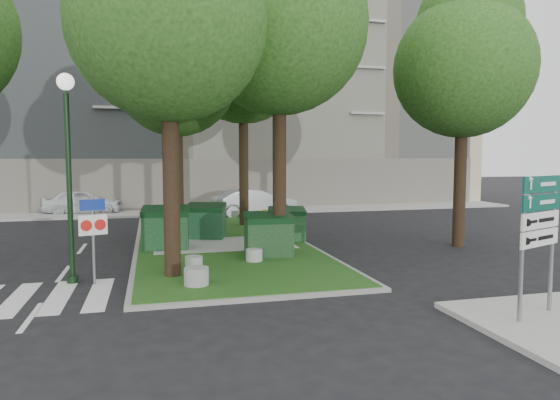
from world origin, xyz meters
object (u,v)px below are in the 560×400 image
object	(u,v)px
bollard_right	(254,255)
street_lamp	(68,153)
dumpster_c	(269,235)
traffic_sign_pole	(93,227)
car_white	(83,202)
tree_street_right	(465,55)
directional_sign	(539,223)
dumpster_d	(287,224)
car_silver	(254,203)
tree_median_near_right	(282,9)
bollard_left	(194,262)
litter_bin	(267,217)
dumpster_a	(166,228)
dumpster_b	(206,221)
tree_median_near_left	(171,3)
tree_median_far	(245,48)
bollard_mid	(196,276)
tree_median_mid	(178,63)

from	to	relation	value
bollard_right	street_lamp	xyz separation A→B (m)	(-5.10, -0.99, 3.13)
dumpster_c	traffic_sign_pole	xyz separation A→B (m)	(-5.14, -2.00, 0.73)
car_white	tree_street_right	bearing A→B (deg)	-130.96
directional_sign	tree_street_right	bearing A→B (deg)	43.71
dumpster_d	car_silver	xyz separation A→B (m)	(0.50, 8.70, 0.04)
directional_sign	car_silver	bearing A→B (deg)	74.35
car_white	car_silver	size ratio (longest dim) A/B	0.91
dumpster_d	street_lamp	size ratio (longest dim) A/B	0.28
tree_median_near_right	bollard_left	xyz separation A→B (m)	(-2.97, -1.37, -7.69)
street_lamp	traffic_sign_pole	xyz separation A→B (m)	(0.58, -0.31, -1.90)
bollard_left	street_lamp	world-z (taller)	street_lamp
street_lamp	directional_sign	distance (m)	11.18
tree_street_right	traffic_sign_pole	size ratio (longest dim) A/B	4.23
bollard_right	litter_bin	bearing A→B (deg)	74.28
dumpster_a	street_lamp	size ratio (longest dim) A/B	0.31
traffic_sign_pole	car_white	xyz separation A→B (m)	(-2.36, 17.00, -0.79)
car_white	car_silver	bearing A→B (deg)	-107.89
street_lamp	bollard_right	bearing A→B (deg)	11.01
tree_street_right	dumpster_d	distance (m)	8.98
dumpster_c	dumpster_b	bearing A→B (deg)	114.59
tree_median_near_right	car_silver	world-z (taller)	tree_median_near_right
tree_street_right	dumpster_d	bearing A→B (deg)	160.54
litter_bin	traffic_sign_pole	size ratio (longest dim) A/B	0.30
traffic_sign_pole	car_white	world-z (taller)	traffic_sign_pole
bollard_right	litter_bin	world-z (taller)	litter_bin
street_lamp	traffic_sign_pole	world-z (taller)	street_lamp
directional_sign	traffic_sign_pole	bearing A→B (deg)	127.67
tree_median_near_left	tree_median_far	xyz separation A→B (m)	(3.70, 9.50, 1.00)
dumpster_a	directional_sign	world-z (taller)	directional_sign
dumpster_d	car_white	size ratio (longest dim) A/B	0.35
bollard_right	dumpster_b	bearing A→B (deg)	101.68
bollard_right	car_silver	bearing A→B (deg)	78.39
tree_street_right	bollard_mid	size ratio (longest dim) A/B	16.26
dumpster_d	litter_bin	xyz separation A→B (m)	(0.20, 4.36, -0.26)
tree_median_near_right	bollard_right	bearing A→B (deg)	-144.59
tree_street_right	car_white	world-z (taller)	tree_street_right
bollard_right	street_lamp	world-z (taller)	street_lamp
dumpster_a	bollard_mid	distance (m)	5.37
bollard_left	bollard_mid	distance (m)	1.87
dumpster_c	bollard_mid	distance (m)	4.12
tree_median_near_left	litter_bin	bearing A→B (deg)	62.90
tree_median_near_left	tree_median_far	size ratio (longest dim) A/B	0.88
dumpster_c	car_white	world-z (taller)	dumpster_c
tree_median_mid	dumpster_c	xyz separation A→B (m)	(2.55, -4.57, -6.18)
dumpster_b	bollard_right	bearing A→B (deg)	-60.12
tree_median_mid	traffic_sign_pole	size ratio (longest dim) A/B	4.19
dumpster_a	traffic_sign_pole	world-z (taller)	traffic_sign_pole
traffic_sign_pole	directional_sign	distance (m)	10.44
bollard_mid	traffic_sign_pole	xyz separation A→B (m)	(-2.54, 1.17, 1.19)
tree_median_near_left	dumpster_d	distance (m)	9.19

